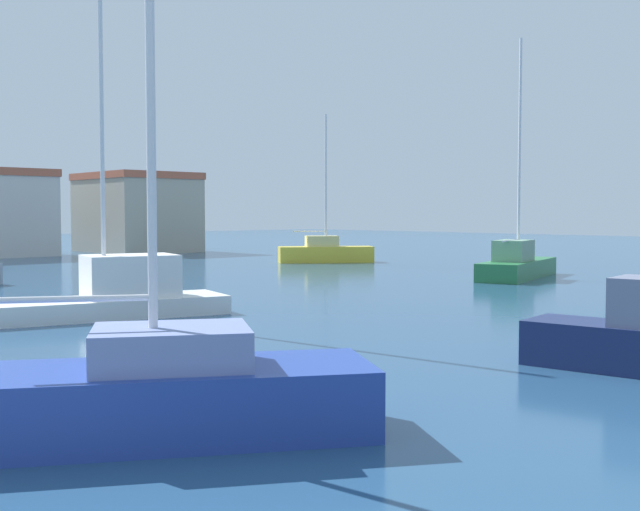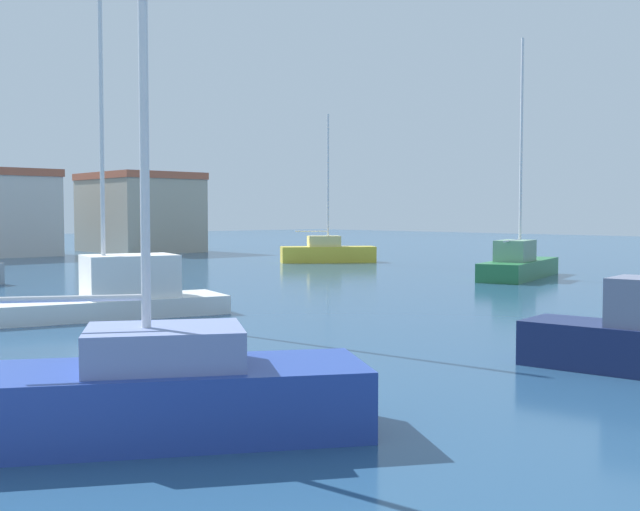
% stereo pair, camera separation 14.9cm
% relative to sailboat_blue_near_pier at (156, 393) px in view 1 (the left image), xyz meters
% --- Properties ---
extents(water, '(160.00, 160.00, 0.00)m').
position_rel_sailboat_blue_near_pier_xyz_m(water, '(8.25, 14.89, -0.58)').
color(water, navy).
rests_on(water, ground).
extents(sailboat_blue_near_pier, '(5.75, 4.43, 7.51)m').
position_rel_sailboat_blue_near_pier_xyz_m(sailboat_blue_near_pier, '(0.00, 0.00, 0.00)').
color(sailboat_blue_near_pier, '#233D93').
rests_on(sailboat_blue_near_pier, water).
extents(sailboat_green_center_channel, '(6.97, 3.80, 10.48)m').
position_rel_sailboat_blue_near_pier_xyz_m(sailboat_green_center_channel, '(24.61, 10.97, 0.05)').
color(sailboat_green_center_channel, '#28703D').
rests_on(sailboat_green_center_channel, water).
extents(sailboat_yellow_outer_mooring, '(5.35, 4.27, 8.54)m').
position_rel_sailboat_blue_near_pier_xyz_m(sailboat_yellow_outer_mooring, '(25.88, 24.79, 0.04)').
color(sailboat_yellow_outer_mooring, gold).
rests_on(sailboat_yellow_outer_mooring, water).
extents(sailboat_white_distant_east, '(6.98, 3.70, 10.77)m').
position_rel_sailboat_blue_near_pier_xyz_m(sailboat_white_distant_east, '(5.32, 11.18, 0.08)').
color(sailboat_white_distant_east, white).
rests_on(sailboat_white_distant_east, water).
extents(harbor_office, '(6.60, 8.40, 5.79)m').
position_rel_sailboat_blue_near_pier_xyz_m(harbor_office, '(24.21, 43.50, 2.32)').
color(harbor_office, '#B2A893').
rests_on(harbor_office, ground).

